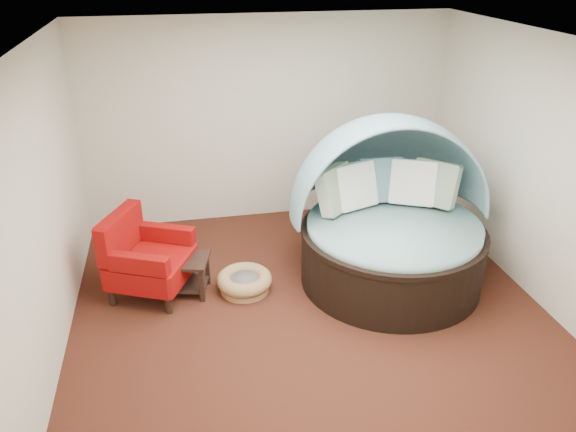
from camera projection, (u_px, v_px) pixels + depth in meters
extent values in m
plane|color=#4D2416|center=(310.00, 309.00, 6.09)|extent=(5.00, 5.00, 0.00)
plane|color=beige|center=(268.00, 121.00, 7.68)|extent=(5.00, 0.00, 5.00)
plane|color=beige|center=(415.00, 356.00, 3.27)|extent=(5.00, 0.00, 5.00)
plane|color=beige|center=(41.00, 213.00, 5.02)|extent=(0.00, 5.00, 5.00)
plane|color=beige|center=(541.00, 172.00, 5.93)|extent=(0.00, 5.00, 5.00)
plane|color=white|center=(315.00, 43.00, 4.87)|extent=(5.00, 5.00, 0.00)
cylinder|color=black|center=(391.00, 257.00, 6.48)|extent=(2.17, 2.17, 0.63)
cylinder|color=black|center=(393.00, 231.00, 6.34)|extent=(2.19, 2.19, 0.06)
cylinder|color=#8FC8BB|center=(394.00, 227.00, 6.32)|extent=(2.05, 2.05, 0.14)
cube|color=#3D704A|center=(335.00, 190.00, 6.41)|extent=(0.59, 0.58, 0.55)
cube|color=white|center=(355.00, 186.00, 6.51)|extent=(0.60, 0.46, 0.55)
cube|color=#578A98|center=(381.00, 180.00, 6.68)|extent=(0.54, 0.33, 0.55)
cube|color=white|center=(413.00, 182.00, 6.60)|extent=(0.61, 0.50, 0.55)
cube|color=#3D704A|center=(435.00, 183.00, 6.57)|extent=(0.58, 0.59, 0.55)
cylinder|color=olive|center=(245.00, 288.00, 6.41)|extent=(0.67, 0.67, 0.06)
torus|color=olive|center=(244.00, 280.00, 6.37)|extent=(0.76, 0.76, 0.16)
cylinder|color=#625D61|center=(245.00, 281.00, 6.38)|extent=(0.45, 0.45, 0.10)
cylinder|color=black|center=(113.00, 297.00, 6.13)|extent=(0.10, 0.10, 0.20)
cylinder|color=black|center=(140.00, 267.00, 6.70)|extent=(0.10, 0.10, 0.20)
cylinder|color=black|center=(169.00, 305.00, 5.99)|extent=(0.10, 0.10, 0.20)
cylinder|color=black|center=(192.00, 273.00, 6.57)|extent=(0.10, 0.10, 0.20)
cube|color=#960307|center=(151.00, 266.00, 6.24)|extent=(1.09, 1.09, 0.29)
cube|color=#960307|center=(120.00, 233.00, 6.14)|extent=(0.48, 0.81, 0.48)
cube|color=#960307|center=(139.00, 264.00, 5.82)|extent=(0.65, 0.40, 0.20)
cube|color=#960307|center=(167.00, 233.00, 6.44)|extent=(0.65, 0.40, 0.20)
cube|color=black|center=(188.00, 260.00, 6.22)|extent=(0.54, 0.54, 0.04)
cube|color=black|center=(190.00, 284.00, 6.35)|extent=(0.48, 0.48, 0.03)
cube|color=black|center=(170.00, 285.00, 6.16)|extent=(0.05, 0.05, 0.39)
cube|color=black|center=(177.00, 268.00, 6.48)|extent=(0.05, 0.05, 0.39)
cube|color=black|center=(202.00, 286.00, 6.15)|extent=(0.05, 0.05, 0.39)
cube|color=black|center=(207.00, 269.00, 6.47)|extent=(0.05, 0.05, 0.39)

